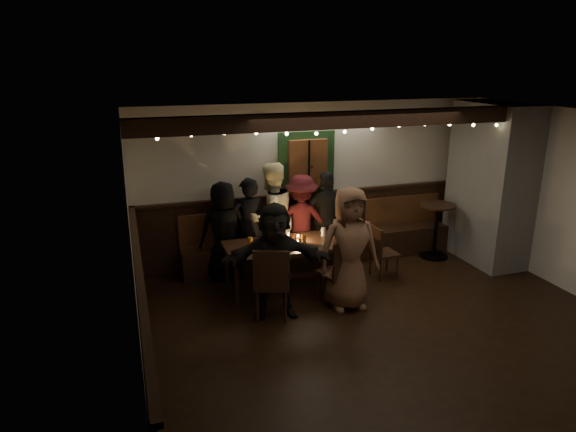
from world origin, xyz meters
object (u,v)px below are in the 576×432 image
object	(u,v)px
person_e	(327,219)
person_f	(275,261)
dining_table	(292,247)
person_b	(249,227)
person_d	(301,221)
high_top	(436,224)
person_a	(224,231)
person_g	(349,249)
chair_end	(380,249)
person_c	(271,217)
chair_near_left	(272,280)
chair_near_right	(341,269)

from	to	relation	value
person_e	person_f	world-z (taller)	person_e
dining_table	person_b	distance (m)	0.86
person_b	person_d	size ratio (longest dim) A/B	1.02
person_b	person_e	xyz separation A→B (m)	(1.30, -0.01, 0.01)
person_b	person_e	size ratio (longest dim) A/B	0.99
high_top	person_b	distance (m)	3.19
person_a	person_e	bearing A→B (deg)	179.00
person_a	person_b	distance (m)	0.40
dining_table	person_f	distance (m)	0.89
person_g	person_b	bearing A→B (deg)	127.16
person_d	high_top	bearing A→B (deg)	-170.74
person_f	dining_table	bearing A→B (deg)	67.32
dining_table	high_top	bearing A→B (deg)	8.72
person_d	person_f	bearing A→B (deg)	77.80
person_e	chair_end	bearing A→B (deg)	138.30
person_b	person_f	xyz separation A→B (m)	(-0.00, -1.44, -0.01)
person_f	person_c	bearing A→B (deg)	85.82
person_e	person_g	xyz separation A→B (m)	(-0.30, -1.50, 0.06)
chair_near_left	person_e	xyz separation A→B (m)	(1.38, 1.52, 0.22)
chair_near_left	person_c	size ratio (longest dim) A/B	0.57
person_c	person_a	bearing A→B (deg)	-11.54
dining_table	person_d	xyz separation A→B (m)	(0.41, 0.77, 0.12)
person_c	chair_near_left	bearing A→B (deg)	54.76
chair_near_left	person_e	bearing A→B (deg)	47.84
chair_near_left	person_b	world-z (taller)	person_b
dining_table	person_b	size ratio (longest dim) A/B	1.26
person_d	person_g	world-z (taller)	person_g
chair_near_right	high_top	distance (m)	2.52
person_b	person_d	bearing A→B (deg)	-173.14
dining_table	person_f	xyz separation A→B (m)	(-0.48, -0.74, 0.13)
chair_near_left	high_top	bearing A→B (deg)	20.95
person_c	person_d	distance (m)	0.52
person_a	person_g	bearing A→B (deg)	131.54
person_d	person_f	distance (m)	1.76
person_f	person_g	xyz separation A→B (m)	(1.00, -0.06, 0.07)
chair_near_left	chair_end	bearing A→B (deg)	21.57
dining_table	person_g	world-z (taller)	person_g
person_d	person_e	distance (m)	0.42
person_c	person_g	bearing A→B (deg)	92.54
person_b	person_g	world-z (taller)	person_g
chair_near_right	chair_end	bearing A→B (deg)	35.03
chair_end	person_e	size ratio (longest dim) A/B	0.53
high_top	chair_near_right	bearing A→B (deg)	-153.14
dining_table	person_e	xyz separation A→B (m)	(0.82, 0.69, 0.14)
person_c	person_f	xyz separation A→B (m)	(-0.38, -1.50, -0.10)
person_b	person_e	bearing A→B (deg)	-178.38
person_c	person_d	bearing A→B (deg)	162.57
person_f	person_d	bearing A→B (deg)	69.60
chair_end	person_f	xyz separation A→B (m)	(-1.88, -0.69, 0.31)
dining_table	chair_end	xyz separation A→B (m)	(1.40, -0.06, -0.17)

